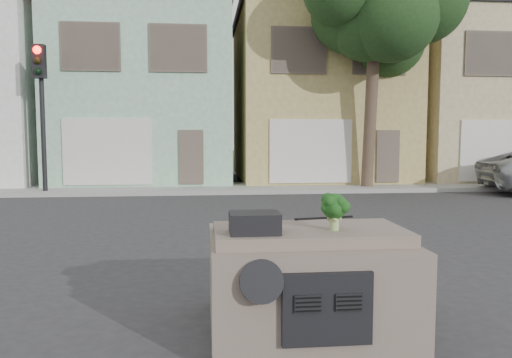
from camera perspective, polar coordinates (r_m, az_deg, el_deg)
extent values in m
plane|color=#303033|center=(8.38, 1.51, -9.18)|extent=(120.00, 120.00, 0.00)
cube|color=gray|center=(18.69, -2.65, -1.05)|extent=(40.00, 3.00, 0.15)
cube|color=#96C1A4|center=(22.75, -12.23, 9.26)|extent=(7.20, 8.20, 7.55)
cube|color=tan|center=(23.18, 6.79, 9.26)|extent=(7.20, 8.20, 7.55)
cube|color=tan|center=(25.87, 23.40, 8.44)|extent=(7.20, 8.20, 7.55)
cube|color=black|center=(18.39, -23.28, 6.17)|extent=(0.40, 0.40, 5.10)
cube|color=#1C3817|center=(18.98, 13.00, 11.55)|extent=(4.40, 4.00, 8.50)
cube|color=#706055|center=(5.38, 5.72, -11.17)|extent=(2.00, 1.80, 1.12)
cube|color=black|center=(4.80, -0.18, -5.02)|extent=(0.48, 0.38, 0.20)
cube|color=black|center=(5.67, 7.78, -4.42)|extent=(0.69, 0.15, 0.02)
cube|color=#143911|center=(4.99, 8.95, -3.68)|extent=(0.43, 0.43, 0.38)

